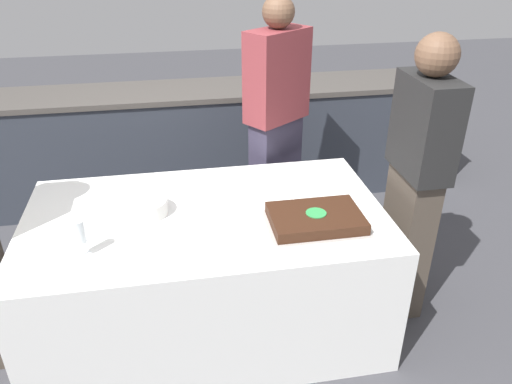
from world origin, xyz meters
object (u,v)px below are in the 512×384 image
cake (316,219)px  plate_stack (144,207)px  wine_glass (79,233)px  person_cutting_cake (276,130)px  person_seated_right (416,180)px

cake → plate_stack: plate_stack is taller
wine_glass → person_cutting_cake: person_cutting_cake is taller
plate_stack → person_cutting_cake: 1.09m
cake → wine_glass: 1.10m
cake → wine_glass: (-1.10, -0.07, 0.09)m
plate_stack → person_seated_right: 1.45m
person_seated_right → cake: bearing=-72.4°
wine_glass → person_seated_right: person_seated_right is taller
cake → plate_stack: 0.87m
cake → person_cutting_cake: (-0.00, 0.94, 0.10)m
wine_glass → person_cutting_cake: size_ratio=0.11×
plate_stack → person_seated_right: bearing=-2.1°
plate_stack → wine_glass: bearing=-129.4°
plate_stack → cake: bearing=-16.6°
plate_stack → wine_glass: size_ratio=1.29×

